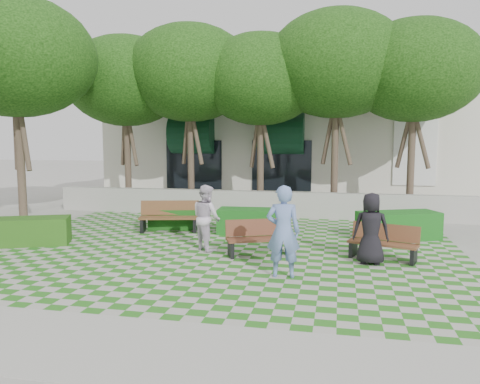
% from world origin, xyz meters
% --- Properties ---
extents(ground, '(90.00, 90.00, 0.00)m').
position_xyz_m(ground, '(0.00, 0.00, 0.00)').
color(ground, gray).
rests_on(ground, ground).
extents(lawn, '(12.00, 12.00, 0.00)m').
position_xyz_m(lawn, '(0.00, 1.00, 0.01)').
color(lawn, '#2B721E').
rests_on(lawn, ground).
extents(sidewalk_south, '(16.00, 2.00, 0.01)m').
position_xyz_m(sidewalk_south, '(0.00, -4.70, 0.01)').
color(sidewalk_south, '#9E9B93').
rests_on(sidewalk_south, ground).
extents(retaining_wall, '(15.00, 0.36, 0.90)m').
position_xyz_m(retaining_wall, '(0.00, 6.20, 0.45)').
color(retaining_wall, '#9E9B93').
rests_on(retaining_wall, ground).
extents(bench_east, '(1.62, 0.99, 0.81)m').
position_xyz_m(bench_east, '(4.01, 0.79, 0.39)').
color(bench_east, brown).
rests_on(bench_east, ground).
extents(bench_mid, '(1.69, 1.12, 0.85)m').
position_xyz_m(bench_mid, '(1.18, 0.60, 0.41)').
color(bench_mid, '#542D1D').
rests_on(bench_mid, ground).
extents(bench_west, '(1.83, 0.97, 0.91)m').
position_xyz_m(bench_west, '(-1.95, 2.86, 0.44)').
color(bench_west, '#56351D').
rests_on(bench_west, ground).
extents(hedge_east, '(2.35, 1.65, 0.76)m').
position_xyz_m(hedge_east, '(4.61, 3.16, 0.38)').
color(hedge_east, '#165319').
rests_on(hedge_east, ground).
extents(hedge_midright, '(2.14, 0.95, 0.73)m').
position_xyz_m(hedge_midright, '(0.59, 3.07, 0.37)').
color(hedge_midright, '#155118').
rests_on(hedge_midright, ground).
extents(hedge_midleft, '(1.88, 1.04, 0.62)m').
position_xyz_m(hedge_midleft, '(-1.84, 3.38, 0.31)').
color(hedge_midleft, '#134813').
rests_on(hedge_midleft, ground).
extents(hedge_west, '(2.19, 1.54, 0.71)m').
position_xyz_m(hedge_west, '(-4.93, 0.43, 0.36)').
color(hedge_west, '#224F15').
rests_on(hedge_west, ground).
extents(person_blue, '(0.71, 0.50, 1.85)m').
position_xyz_m(person_blue, '(1.92, -1.05, 0.93)').
color(person_blue, '#6680BA').
rests_on(person_blue, ground).
extents(person_dark, '(0.80, 0.54, 1.59)m').
position_xyz_m(person_dark, '(3.70, 0.32, 0.80)').
color(person_dark, black).
rests_on(person_dark, ground).
extents(person_white, '(1.00, 1.00, 1.63)m').
position_xyz_m(person_white, '(-0.22, 0.88, 0.82)').
color(person_white, silver).
rests_on(person_white, ground).
extents(tree_row, '(17.70, 13.40, 7.41)m').
position_xyz_m(tree_row, '(-1.86, 5.95, 5.18)').
color(tree_row, '#47382B').
rests_on(tree_row, ground).
extents(building, '(18.00, 8.92, 5.15)m').
position_xyz_m(building, '(0.93, 14.08, 2.52)').
color(building, beige).
rests_on(building, ground).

